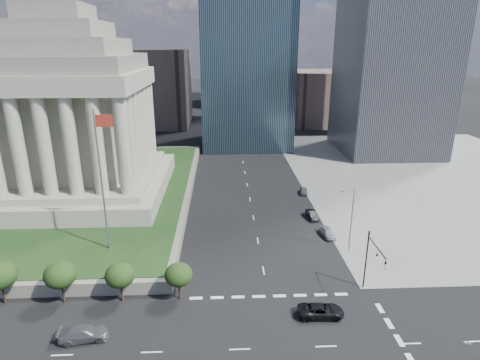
{
  "coord_description": "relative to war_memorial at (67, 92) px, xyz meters",
  "views": [
    {
      "loc": [
        -5.51,
        -28.44,
        29.81
      ],
      "look_at": [
        -3.33,
        18.86,
        13.74
      ],
      "focal_mm": 30.0,
      "sensor_mm": 36.0,
      "label": 1
    }
  ],
  "objects": [
    {
      "name": "midrise_glass",
      "position": [
        36.0,
        47.0,
        8.6
      ],
      "size": [
        26.0,
        26.0,
        60.0
      ],
      "primitive_type": "cube",
      "color": "black",
      "rests_on": "ground"
    },
    {
      "name": "parked_sedan_mid",
      "position": [
        44.54,
        -10.74,
        -20.72
      ],
      "size": [
        4.22,
        1.78,
        1.35
      ],
      "primitive_type": "imported",
      "rotation": [
        0.0,
        0.0,
        0.09
      ],
      "color": "black",
      "rests_on": "ground"
    },
    {
      "name": "plaza_terrace",
      "position": [
        -11.0,
        2.0,
        -20.5
      ],
      "size": [
        66.0,
        70.0,
        1.8
      ],
      "primitive_type": "cube",
      "color": "#646155",
      "rests_on": "ground"
    },
    {
      "name": "war_memorial",
      "position": [
        0.0,
        0.0,
        0.0
      ],
      "size": [
        34.0,
        34.0,
        39.0
      ],
      "primitive_type": null,
      "color": "#9E9A84",
      "rests_on": "plaza_lawn"
    },
    {
      "name": "plaza_lawn",
      "position": [
        -11.0,
        2.0,
        -19.55
      ],
      "size": [
        64.0,
        68.0,
        0.1
      ],
      "primitive_type": "cube",
      "color": "#1A3214",
      "rests_on": "plaza_terrace"
    },
    {
      "name": "sidewalk_ne",
      "position": [
        80.0,
        12.0,
        -21.38
      ],
      "size": [
        68.0,
        90.0,
        0.03
      ],
      "primitive_type": "cube",
      "color": "slate",
      "rests_on": "ground"
    },
    {
      "name": "suv_grey",
      "position": [
        13.57,
        -40.77,
        -20.64
      ],
      "size": [
        5.47,
        2.85,
        1.52
      ],
      "primitive_type": "imported",
      "rotation": [
        0.0,
        0.0,
        1.71
      ],
      "color": "#4D5154",
      "rests_on": "ground"
    },
    {
      "name": "flagpole",
      "position": [
        12.17,
        -24.0,
        -8.29
      ],
      "size": [
        2.52,
        0.24,
        20.0
      ],
      "color": "slate",
      "rests_on": "plaza_lawn"
    },
    {
      "name": "street_lamp_north",
      "position": [
        47.33,
        -23.0,
        -15.74
      ],
      "size": [
        2.13,
        0.22,
        10.0
      ],
      "color": "slate",
      "rests_on": "ground"
    },
    {
      "name": "building_filler_ne",
      "position": [
        66.0,
        82.0,
        -11.4
      ],
      "size": [
        20.0,
        30.0,
        20.0
      ],
      "primitive_type": "cube",
      "color": "brown",
      "rests_on": "ground"
    },
    {
      "name": "parked_sedan_far",
      "position": [
        45.5,
        1.67,
        -20.78
      ],
      "size": [
        2.05,
        3.83,
        1.24
      ],
      "primitive_type": "imported",
      "rotation": [
        0.0,
        0.0,
        -0.17
      ],
      "color": "#525359",
      "rests_on": "ground"
    },
    {
      "name": "pickup_truck",
      "position": [
        39.59,
        -38.1,
        -20.66
      ],
      "size": [
        2.62,
        5.37,
        1.47
      ],
      "primitive_type": "imported",
      "rotation": [
        0.0,
        0.0,
        1.54
      ],
      "color": "black",
      "rests_on": "ground"
    },
    {
      "name": "building_filler_nw",
      "position": [
        4.0,
        82.0,
        -7.4
      ],
      "size": [
        24.0,
        30.0,
        28.0
      ],
      "primitive_type": "cube",
      "color": "brown",
      "rests_on": "ground"
    },
    {
      "name": "ground",
      "position": [
        34.0,
        52.0,
        -21.4
      ],
      "size": [
        500.0,
        500.0,
        0.0
      ],
      "primitive_type": "plane",
      "color": "black",
      "rests_on": "ground"
    },
    {
      "name": "traffic_signal_ne",
      "position": [
        46.5,
        -34.3,
        -16.15
      ],
      "size": [
        0.3,
        5.74,
        8.0
      ],
      "color": "black",
      "rests_on": "ground"
    },
    {
      "name": "parked_sedan_near",
      "position": [
        45.5,
        -18.01,
        -20.68
      ],
      "size": [
        4.42,
        2.26,
        1.44
      ],
      "primitive_type": "imported",
      "rotation": [
        0.0,
        0.0,
        0.13
      ],
      "color": "#9A9CA2",
      "rests_on": "ground"
    }
  ]
}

